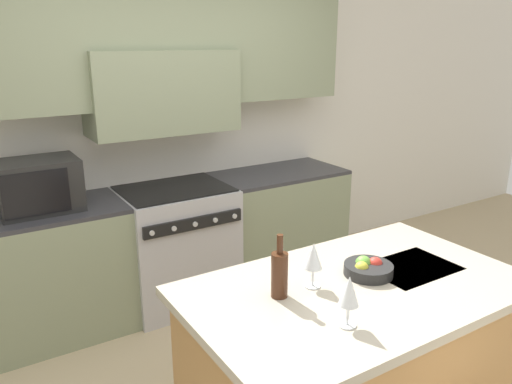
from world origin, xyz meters
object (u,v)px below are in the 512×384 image
object	(u,v)px
wine_glass_near	(349,292)
microwave	(39,185)
range_stove	(177,245)
wine_bottle	(280,273)
wine_glass_far	(313,257)
fruit_bowl	(368,268)

from	to	relation	value
wine_glass_near	microwave	bearing A→B (deg)	109.80
range_stove	wine_glass_near	bearing A→B (deg)	-94.49
wine_bottle	wine_glass_near	xyz separation A→B (m)	(0.09, -0.34, 0.04)
microwave	wine_glass_far	bearing A→B (deg)	-64.68
microwave	wine_bottle	world-z (taller)	microwave
microwave	fruit_bowl	distance (m)	2.19
range_stove	wine_glass_far	distance (m)	1.90
range_stove	wine_bottle	bearing A→B (deg)	-98.31
wine_bottle	fruit_bowl	distance (m)	0.49
range_stove	wine_glass_far	bearing A→B (deg)	-92.58
range_stove	fruit_bowl	distance (m)	1.92
range_stove	fruit_bowl	bearing A→B (deg)	-83.10
wine_glass_near	fruit_bowl	xyz separation A→B (m)	(0.39, 0.29, -0.11)
wine_bottle	microwave	bearing A→B (deg)	110.55
microwave	wine_bottle	distance (m)	1.93
wine_bottle	wine_glass_far	xyz separation A→B (m)	(0.18, -0.01, 0.04)
wine_bottle	fruit_bowl	size ratio (longest dim) A/B	1.24
range_stove	fruit_bowl	size ratio (longest dim) A/B	4.01
wine_glass_far	microwave	bearing A→B (deg)	115.32
wine_glass_near	range_stove	bearing A→B (deg)	85.51
microwave	wine_glass_far	world-z (taller)	microwave
wine_glass_near	wine_glass_far	size ratio (longest dim) A/B	1.00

